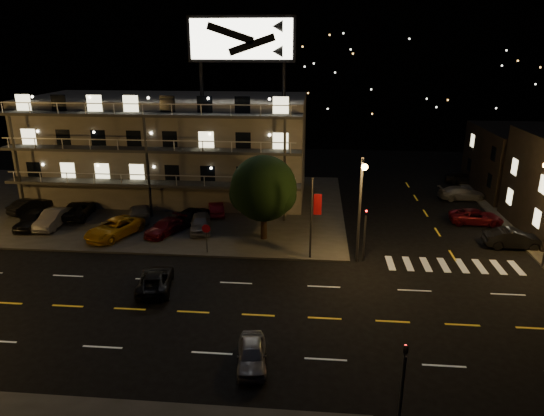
# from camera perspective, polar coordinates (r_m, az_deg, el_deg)

# --- Properties ---
(ground) EXTENTS (140.00, 140.00, 0.00)m
(ground) POSITION_cam_1_polar(r_m,az_deg,el_deg) (30.25, -5.49, -12.27)
(ground) COLOR black
(ground) RESTS_ON ground
(curb_nw) EXTENTS (44.00, 24.00, 0.15)m
(curb_nw) POSITION_cam_1_polar(r_m,az_deg,el_deg) (51.68, -16.85, 0.47)
(curb_nw) COLOR #363633
(curb_nw) RESTS_ON ground
(motel) EXTENTS (28.00, 13.80, 18.10)m
(motel) POSITION_cam_1_polar(r_m,az_deg,el_deg) (52.58, -11.72, 7.14)
(motel) COLOR gray
(motel) RESTS_ON ground
(hill_backdrop) EXTENTS (120.00, 25.00, 24.00)m
(hill_backdrop) POSITION_cam_1_polar(r_m,az_deg,el_deg) (94.97, -1.62, 16.28)
(hill_backdrop) COLOR black
(hill_backdrop) RESTS_ON ground
(streetlight_nc) EXTENTS (0.44, 1.92, 8.00)m
(streetlight_nc) POSITION_cam_1_polar(r_m,az_deg,el_deg) (35.18, 10.39, 0.91)
(streetlight_nc) COLOR #2D2D30
(streetlight_nc) RESTS_ON ground
(signal_nw) EXTENTS (0.20, 0.27, 4.60)m
(signal_nw) POSITION_cam_1_polar(r_m,az_deg,el_deg) (36.54, 10.89, -2.42)
(signal_nw) COLOR #2D2D30
(signal_nw) RESTS_ON ground
(signal_sw) EXTENTS (0.20, 0.27, 4.60)m
(signal_sw) POSITION_cam_1_polar(r_m,az_deg,el_deg) (21.68, 15.17, -18.73)
(signal_sw) COLOR #2D2D30
(signal_sw) RESTS_ON ground
(banner_north) EXTENTS (0.83, 0.16, 6.40)m
(banner_north) POSITION_cam_1_polar(r_m,az_deg,el_deg) (35.95, 4.77, -1.03)
(banner_north) COLOR #2D2D30
(banner_north) RESTS_ON ground
(stop_sign) EXTENTS (0.91, 0.11, 2.61)m
(stop_sign) POSITION_cam_1_polar(r_m,az_deg,el_deg) (37.61, -7.73, -3.03)
(stop_sign) COLOR #2D2D30
(stop_sign) RESTS_ON ground
(tree) EXTENTS (5.60, 5.39, 7.05)m
(tree) POSITION_cam_1_polar(r_m,az_deg,el_deg) (39.18, -1.07, 2.11)
(tree) COLOR black
(tree) RESTS_ON curb_nw
(lot_car_0) EXTENTS (1.86, 4.41, 1.49)m
(lot_car_0) POSITION_cam_1_polar(r_m,az_deg,el_deg) (47.66, -26.34, -1.20)
(lot_car_0) COLOR black
(lot_car_0) RESTS_ON curb_nw
(lot_car_1) EXTENTS (1.66, 4.59, 1.50)m
(lot_car_1) POSITION_cam_1_polar(r_m,az_deg,el_deg) (47.07, -24.39, -1.14)
(lot_car_1) COLOR gray
(lot_car_1) RESTS_ON curb_nw
(lot_car_2) EXTENTS (4.36, 5.93, 1.50)m
(lot_car_2) POSITION_cam_1_polar(r_m,az_deg,el_deg) (42.76, -18.06, -2.27)
(lot_car_2) COLOR gold
(lot_car_2) RESTS_ON curb_nw
(lot_car_3) EXTENTS (3.32, 4.60, 1.24)m
(lot_car_3) POSITION_cam_1_polar(r_m,az_deg,el_deg) (42.28, -12.45, -2.19)
(lot_car_3) COLOR #590C17
(lot_car_3) RESTS_ON curb_nw
(lot_car_4) EXTENTS (2.55, 4.53, 1.46)m
(lot_car_4) POSITION_cam_1_polar(r_m,az_deg,el_deg) (42.37, -8.44, -1.74)
(lot_car_4) COLOR gray
(lot_car_4) RESTS_ON curb_nw
(lot_car_5) EXTENTS (2.96, 4.38, 1.36)m
(lot_car_5) POSITION_cam_1_polar(r_m,az_deg,el_deg) (52.07, -26.58, 0.27)
(lot_car_5) COLOR black
(lot_car_5) RESTS_ON curb_nw
(lot_car_6) EXTENTS (3.17, 5.49, 1.44)m
(lot_car_6) POSITION_cam_1_polar(r_m,az_deg,el_deg) (48.81, -21.95, -0.18)
(lot_car_6) COLOR black
(lot_car_6) RESTS_ON curb_nw
(lot_car_7) EXTENTS (3.28, 5.19, 1.40)m
(lot_car_7) POSITION_cam_1_polar(r_m,az_deg,el_deg) (46.20, -15.29, -0.51)
(lot_car_7) COLOR gray
(lot_car_7) RESTS_ON curb_nw
(lot_car_8) EXTENTS (2.91, 4.39, 1.39)m
(lot_car_8) POSITION_cam_1_polar(r_m,az_deg,el_deg) (44.69, -9.31, -0.74)
(lot_car_8) COLOR black
(lot_car_8) RESTS_ON curb_nw
(lot_car_9) EXTENTS (2.31, 4.02, 1.25)m
(lot_car_9) POSITION_cam_1_polar(r_m,az_deg,el_deg) (46.23, -6.62, -0.04)
(lot_car_9) COLOR #590C17
(lot_car_9) RESTS_ON curb_nw
(side_car_0) EXTENTS (4.67, 1.77, 1.52)m
(side_car_0) POSITION_cam_1_polar(r_m,az_deg,el_deg) (43.40, 26.59, -3.26)
(side_car_0) COLOR black
(side_car_0) RESTS_ON ground
(side_car_1) EXTENTS (4.80, 2.41, 1.30)m
(side_car_1) POSITION_cam_1_polar(r_m,az_deg,el_deg) (47.79, 22.89, -0.96)
(side_car_1) COLOR #590C17
(side_car_1) RESTS_ON ground
(side_car_2) EXTENTS (4.93, 2.38, 1.38)m
(side_car_2) POSITION_cam_1_polar(r_m,az_deg,el_deg) (54.70, 21.40, 1.64)
(side_car_2) COLOR gray
(side_car_2) RESTS_ON ground
(side_car_3) EXTENTS (4.35, 2.34, 1.41)m
(side_car_3) POSITION_cam_1_polar(r_m,az_deg,el_deg) (61.03, 21.58, 3.31)
(side_car_3) COLOR black
(side_car_3) RESTS_ON ground
(road_car_east) EXTENTS (1.88, 3.78, 1.24)m
(road_car_east) POSITION_cam_1_polar(r_m,az_deg,el_deg) (25.68, -2.40, -16.79)
(road_car_east) COLOR gray
(road_car_east) RESTS_ON ground
(road_car_west) EXTENTS (2.89, 4.88, 1.27)m
(road_car_west) POSITION_cam_1_polar(r_m,az_deg,el_deg) (33.52, -13.56, -8.23)
(road_car_west) COLOR black
(road_car_west) RESTS_ON ground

